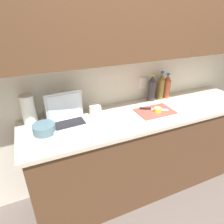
{
  "coord_description": "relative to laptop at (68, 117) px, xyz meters",
  "views": [
    {
      "loc": [
        -0.97,
        -1.42,
        1.81
      ],
      "look_at": [
        -0.36,
        -0.01,
        1.02
      ],
      "focal_mm": 32.0,
      "sensor_mm": 36.0,
      "label": 1
    }
  ],
  "objects": [
    {
      "name": "bottle_green_soda",
      "position": [
        1.12,
        0.13,
        0.06
      ],
      "size": [
        0.08,
        0.08,
        0.27
      ],
      "color": "#A34C2D",
      "rests_on": "counter_unit"
    },
    {
      "name": "knife",
      "position": [
        0.77,
        -0.07,
        -0.04
      ],
      "size": [
        0.26,
        0.15,
        0.02
      ],
      "rotation": [
        0.0,
        0.0,
        -0.48
      ],
      "color": "silver",
      "rests_on": "cutting_board"
    },
    {
      "name": "paper_towel_roll",
      "position": [
        -0.29,
        0.13,
        0.07
      ],
      "size": [
        0.12,
        0.12,
        0.25
      ],
      "color": "white",
      "rests_on": "counter_unit"
    },
    {
      "name": "cutting_board",
      "position": [
        0.81,
        -0.12,
        -0.06
      ],
      "size": [
        0.35,
        0.24,
        0.01
      ],
      "primitive_type": "cube",
      "color": "#D1473D",
      "rests_on": "counter_unit"
    },
    {
      "name": "lemon_half_cut",
      "position": [
        0.82,
        -0.14,
        -0.03
      ],
      "size": [
        0.07,
        0.07,
        0.04
      ],
      "color": "yellow",
      "rests_on": "cutting_board"
    },
    {
      "name": "ground_plane",
      "position": [
        0.72,
        -0.09,
        -1.0
      ],
      "size": [
        12.0,
        12.0,
        0.0
      ],
      "primitive_type": "plane",
      "color": "#564C47",
      "rests_on": "ground"
    },
    {
      "name": "wall_back",
      "position": [
        0.72,
        0.14,
        0.56
      ],
      "size": [
        5.2,
        0.38,
        2.6
      ],
      "color": "silver",
      "rests_on": "ground_plane"
    },
    {
      "name": "bottle_water_clear",
      "position": [
        0.92,
        0.13,
        0.07
      ],
      "size": [
        0.08,
        0.08,
        0.29
      ],
      "color": "#333338",
      "rests_on": "counter_unit"
    },
    {
      "name": "counter_unit",
      "position": [
        0.75,
        -0.09,
        -0.52
      ],
      "size": [
        2.3,
        0.6,
        0.94
      ],
      "color": "brown",
      "rests_on": "ground_plane"
    },
    {
      "name": "laptop",
      "position": [
        0.0,
        0.0,
        0.0
      ],
      "size": [
        0.33,
        0.26,
        0.26
      ],
      "rotation": [
        0.0,
        0.0,
        0.07
      ],
      "color": "silver",
      "rests_on": "counter_unit"
    },
    {
      "name": "bowl_white",
      "position": [
        -0.2,
        -0.08,
        -0.02
      ],
      "size": [
        0.18,
        0.18,
        0.07
      ],
      "color": "slate",
      "rests_on": "counter_unit"
    },
    {
      "name": "measuring_cup",
      "position": [
        0.26,
        0.06,
        -0.01
      ],
      "size": [
        0.12,
        0.1,
        0.09
      ],
      "color": "silver",
      "rests_on": "counter_unit"
    },
    {
      "name": "bottle_oil_tall",
      "position": [
        1.04,
        0.13,
        0.08
      ],
      "size": [
        0.07,
        0.07,
        0.3
      ],
      "color": "olive",
      "rests_on": "counter_unit"
    },
    {
      "name": "dish_towel",
      "position": [
        0.2,
        -0.31,
        -0.05
      ],
      "size": [
        0.22,
        0.17,
        0.02
      ],
      "primitive_type": "cube",
      "rotation": [
        0.0,
        0.0,
        -0.02
      ],
      "color": "white",
      "rests_on": "counter_unit"
    }
  ]
}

